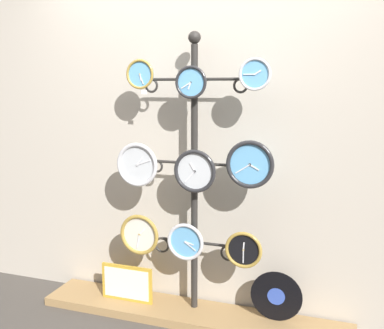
{
  "coord_description": "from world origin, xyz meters",
  "views": [
    {
      "loc": [
        0.96,
        -2.42,
        1.62
      ],
      "look_at": [
        0.0,
        0.36,
        1.1
      ],
      "focal_mm": 42.0,
      "sensor_mm": 36.0,
      "label": 1
    }
  ],
  "objects": [
    {
      "name": "clock_middle_left",
      "position": [
        -0.37,
        0.29,
        1.09
      ],
      "size": [
        0.3,
        0.04,
        0.3
      ],
      "color": "silver"
    },
    {
      "name": "picture_frame",
      "position": [
        -0.5,
        0.34,
        0.19
      ],
      "size": [
        0.4,
        0.02,
        0.27
      ],
      "color": "gold",
      "rests_on": "low_shelf"
    },
    {
      "name": "clock_bottom_left",
      "position": [
        -0.37,
        0.31,
        0.59
      ],
      "size": [
        0.29,
        0.04,
        0.29
      ],
      "color": "silver"
    },
    {
      "name": "clock_top_left",
      "position": [
        -0.35,
        0.32,
        1.69
      ],
      "size": [
        0.2,
        0.04,
        0.2
      ],
      "color": "#60A8DB"
    },
    {
      "name": "vinyl_record",
      "position": [
        0.58,
        0.4,
        0.23
      ],
      "size": [
        0.35,
        0.01,
        0.35
      ],
      "color": "black",
      "rests_on": "low_shelf"
    },
    {
      "name": "price_tag_upper",
      "position": [
        -0.32,
        0.32,
        1.58
      ],
      "size": [
        0.04,
        0.0,
        0.03
      ],
      "color": "white"
    },
    {
      "name": "clock_bottom_center",
      "position": [
        -0.03,
        0.32,
        0.57
      ],
      "size": [
        0.26,
        0.04,
        0.26
      ],
      "color": "#60A8DB"
    },
    {
      "name": "clock_top_center",
      "position": [
        0.01,
        0.32,
        1.64
      ],
      "size": [
        0.21,
        0.04,
        0.21
      ],
      "color": "#60A8DB"
    },
    {
      "name": "display_stand",
      "position": [
        0.0,
        0.41,
        0.69
      ],
      "size": [
        0.72,
        0.41,
        1.97
      ],
      "color": "#282623",
      "rests_on": "ground_plane"
    },
    {
      "name": "clock_middle_center",
      "position": [
        0.04,
        0.32,
        1.07
      ],
      "size": [
        0.29,
        0.04,
        0.29
      ],
      "color": "silver"
    },
    {
      "name": "clock_bottom_right",
      "position": [
        0.37,
        0.3,
        0.57
      ],
      "size": [
        0.25,
        0.04,
        0.25
      ],
      "color": "black"
    },
    {
      "name": "shop_wall",
      "position": [
        0.0,
        0.57,
        1.4
      ],
      "size": [
        4.4,
        0.04,
        2.8
      ],
      "color": "#BCB2A3",
      "rests_on": "ground_plane"
    },
    {
      "name": "clock_middle_right",
      "position": [
        0.4,
        0.32,
        1.13
      ],
      "size": [
        0.31,
        0.04,
        0.31
      ],
      "color": "#60A8DB"
    },
    {
      "name": "low_shelf",
      "position": [
        0.0,
        0.35,
        0.03
      ],
      "size": [
        2.2,
        0.36,
        0.06
      ],
      "color": "#9E7A4C",
      "rests_on": "ground_plane"
    },
    {
      "name": "clock_top_right",
      "position": [
        0.42,
        0.3,
        1.69
      ],
      "size": [
        0.2,
        0.04,
        0.2
      ],
      "color": "#60A8DB"
    }
  ]
}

